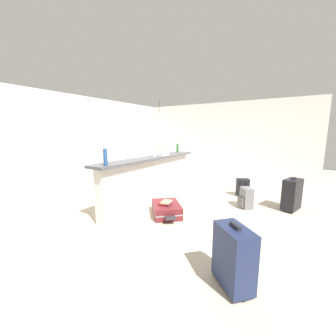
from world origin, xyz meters
TOP-DOWN VIEW (x-y plane):
  - ground_plane at (0.00, 0.00)m, footprint 13.00×13.00m
  - wall_back at (0.00, 3.05)m, footprint 6.60×0.10m
  - wall_right at (3.05, 0.30)m, footprint 0.10×6.00m
  - partition_half_wall at (-0.52, 0.52)m, footprint 2.80×0.20m
  - bar_countertop at (-0.52, 0.52)m, footprint 2.96×0.40m
  - bottle_blue at (-1.82, 0.43)m, footprint 0.07×0.07m
  - bottle_clear at (-0.50, 0.45)m, footprint 0.06×0.06m
  - bottle_green at (0.71, 0.58)m, footprint 0.06×0.06m
  - grocery_bag at (-0.12, 0.49)m, footprint 0.26×0.18m
  - dining_table at (1.28, 1.63)m, footprint 1.10×0.80m
  - dining_chair_near_partition at (1.17, 1.14)m, footprint 0.44×0.44m
  - pendant_lamp at (1.36, 1.61)m, footprint 0.34×0.34m
  - suitcase_flat_maroon at (-0.92, -0.13)m, footprint 0.84×0.83m
  - suitcase_upright_navy at (-2.12, -1.69)m, footprint 0.47×0.49m
  - backpack_black at (1.08, -1.03)m, footprint 0.32×0.33m
  - backpack_grey at (0.26, -1.30)m, footprint 0.34×0.33m
  - suitcase_upright_black at (0.60, -2.08)m, footprint 0.49×0.36m
  - book_stack at (-0.96, -0.13)m, footprint 0.25×0.24m

SIDE VIEW (x-z plane):
  - ground_plane at x=0.00m, z-range -0.05..0.00m
  - suitcase_flat_maroon at x=-0.92m, z-range 0.00..0.22m
  - backpack_black at x=1.08m, z-range -0.01..0.41m
  - backpack_grey at x=0.26m, z-range -0.01..0.41m
  - book_stack at x=-0.96m, z-range 0.22..0.28m
  - suitcase_upright_navy at x=-2.12m, z-range 0.00..0.67m
  - suitcase_upright_black at x=0.60m, z-range 0.00..0.67m
  - partition_half_wall at x=-0.52m, z-range 0.00..0.96m
  - dining_chair_near_partition at x=1.17m, z-range 0.05..0.98m
  - dining_table at x=1.28m, z-range 0.28..1.02m
  - bar_countertop at x=-0.52m, z-range 0.96..1.01m
  - bottle_green at x=0.71m, z-range 1.01..1.23m
  - grocery_bag at x=-0.12m, z-range 1.01..1.23m
  - bottle_clear at x=-0.50m, z-range 1.01..1.27m
  - bottle_blue at x=-1.82m, z-range 1.01..1.28m
  - wall_back at x=0.00m, z-range 0.00..2.50m
  - wall_right at x=3.05m, z-range 0.00..2.50m
  - pendant_lamp at x=1.36m, z-range 1.68..2.30m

